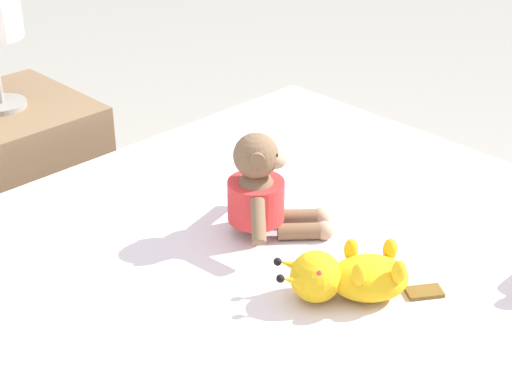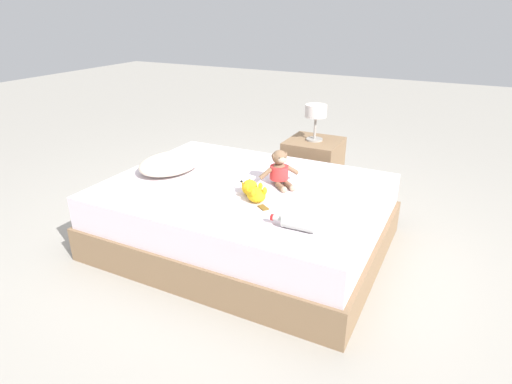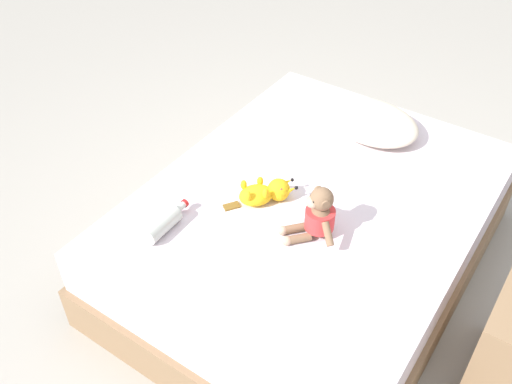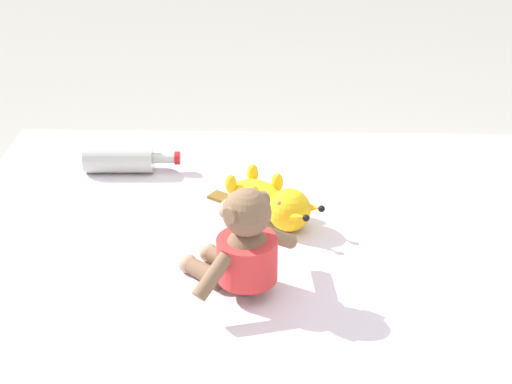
# 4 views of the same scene
# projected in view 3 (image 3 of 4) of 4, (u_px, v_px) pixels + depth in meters

# --- Properties ---
(ground_plane) EXTENTS (16.00, 16.00, 0.00)m
(ground_plane) POSITION_uv_depth(u_px,v_px,m) (308.00, 264.00, 2.81)
(ground_plane) COLOR #9E998E
(bed) EXTENTS (1.40, 1.83, 0.45)m
(bed) POSITION_uv_depth(u_px,v_px,m) (311.00, 232.00, 2.66)
(bed) COLOR #846647
(bed) RESTS_ON ground_plane
(pillow) EXTENTS (0.54, 0.44, 0.12)m
(pillow) POSITION_uv_depth(u_px,v_px,m) (372.00, 122.00, 2.85)
(pillow) COLOR beige
(pillow) RESTS_ON bed
(plush_monkey) EXTENTS (0.26, 0.26, 0.24)m
(plush_monkey) POSITION_uv_depth(u_px,v_px,m) (317.00, 216.00, 2.27)
(plush_monkey) COLOR brown
(plush_monkey) RESTS_ON bed
(plush_yellow_creature) EXTENTS (0.25, 0.29, 0.10)m
(plush_yellow_creature) POSITION_uv_depth(u_px,v_px,m) (266.00, 192.00, 2.46)
(plush_yellow_creature) COLOR yellow
(plush_yellow_creature) RESTS_ON bed
(glass_bottle) EXTENTS (0.08, 0.25, 0.08)m
(glass_bottle) POSITION_uv_depth(u_px,v_px,m) (162.00, 223.00, 2.32)
(glass_bottle) COLOR #B7BCB2
(glass_bottle) RESTS_ON bed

